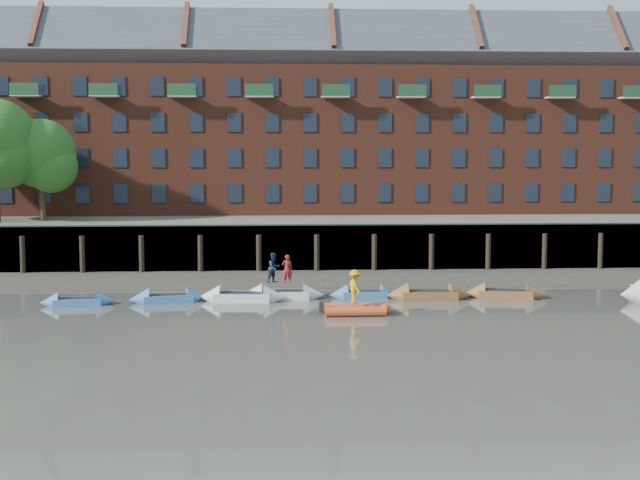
{
  "coord_description": "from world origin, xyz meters",
  "views": [
    {
      "loc": [
        -5.23,
        -39.23,
        8.31
      ],
      "look_at": [
        -2.33,
        12.0,
        3.2
      ],
      "focal_mm": 50.0,
      "sensor_mm": 36.0,
      "label": 1
    }
  ],
  "objects": [
    {
      "name": "rowboat_0",
      "position": [
        -15.68,
        9.11,
        0.2
      ],
      "size": [
        4.06,
        1.66,
        1.14
      ],
      "rotation": [
        0.0,
        0.0,
        0.13
      ],
      "color": "#4174B2",
      "rests_on": "ground"
    },
    {
      "name": "rib_tender",
      "position": [
        -0.78,
        5.55,
        0.25
      ],
      "size": [
        3.38,
        1.63,
        0.58
      ],
      "rotation": [
        0.0,
        0.0,
        0.02
      ],
      "color": "#CA4E24",
      "rests_on": "ground"
    },
    {
      "name": "person_rower_a",
      "position": [
        -4.27,
        10.54,
        1.72
      ],
      "size": [
        0.61,
        0.42,
        1.62
      ],
      "primitive_type": "imported",
      "rotation": [
        0.0,
        0.0,
        3.19
      ],
      "color": "maroon",
      "rests_on": "rowboat_3"
    },
    {
      "name": "rowboat_4",
      "position": [
        0.12,
        10.7,
        0.2
      ],
      "size": [
        4.03,
        1.38,
        1.15
      ],
      "rotation": [
        0.0,
        0.0,
        0.06
      ],
      "color": "#4174B2",
      "rests_on": "ground"
    },
    {
      "name": "apartment_terrace",
      "position": [
        -0.0,
        36.99,
        12.82
      ],
      "size": [
        80.6,
        15.56,
        20.98
      ],
      "color": "brown",
      "rests_on": "bank_terrace"
    },
    {
      "name": "person_rower_b",
      "position": [
        -5.01,
        10.74,
        1.76
      ],
      "size": [
        1.05,
        1.04,
        1.71
      ],
      "primitive_type": "imported",
      "rotation": [
        0.0,
        0.0,
        0.73
      ],
      "color": "#19233F",
      "rests_on": "rowboat_3"
    },
    {
      "name": "ground",
      "position": [
        0.0,
        0.0,
        0.0
      ],
      "size": [
        220.0,
        220.0,
        0.0
      ],
      "primitive_type": "plane",
      "color": "#58544C",
      "rests_on": "ground"
    },
    {
      "name": "bank_terrace",
      "position": [
        0.0,
        36.0,
        1.6
      ],
      "size": [
        110.0,
        28.0,
        3.2
      ],
      "primitive_type": "cube",
      "color": "#5E594D",
      "rests_on": "ground"
    },
    {
      "name": "person_rib_crew",
      "position": [
        -0.91,
        5.57,
        1.43
      ],
      "size": [
        0.94,
        1.27,
        1.76
      ],
      "primitive_type": "imported",
      "rotation": [
        0.0,
        0.0,
        1.85
      ],
      "color": "orange",
      "rests_on": "rib_tender"
    },
    {
      "name": "rowboat_5",
      "position": [
        3.71,
        10.01,
        0.25
      ],
      "size": [
        4.85,
        1.48,
        1.4
      ],
      "rotation": [
        0.0,
        0.0,
        -0.02
      ],
      "color": "brown",
      "rests_on": "ground"
    },
    {
      "name": "rowboat_1",
      "position": [
        -10.89,
        9.86,
        0.22
      ],
      "size": [
        4.39,
        2.05,
        1.23
      ],
      "rotation": [
        0.0,
        0.0,
        0.2
      ],
      "color": "#4174B2",
      "rests_on": "ground"
    },
    {
      "name": "river_wall",
      "position": [
        -0.0,
        22.38,
        1.59
      ],
      "size": [
        110.0,
        1.23,
        3.3
      ],
      "color": "#2D2A26",
      "rests_on": "ground"
    },
    {
      "name": "rowboat_2",
      "position": [
        -6.78,
        9.9,
        0.25
      ],
      "size": [
        4.98,
        1.87,
        1.41
      ],
      "rotation": [
        0.0,
        0.0,
        -0.1
      ],
      "color": "silver",
      "rests_on": "ground"
    },
    {
      "name": "rowboat_3",
      "position": [
        -4.52,
        10.61,
        0.24
      ],
      "size": [
        4.71,
        1.57,
        1.35
      ],
      "rotation": [
        0.0,
        0.0,
        -0.05
      ],
      "color": "silver",
      "rests_on": "ground"
    },
    {
      "name": "foreshore",
      "position": [
        0.0,
        18.0,
        0.0
      ],
      "size": [
        110.0,
        8.0,
        0.5
      ],
      "primitive_type": "cube",
      "color": "#3D382F",
      "rests_on": "ground"
    },
    {
      "name": "mud_band",
      "position": [
        0.0,
        14.6,
        0.0
      ],
      "size": [
        110.0,
        1.6,
        0.1
      ],
      "primitive_type": "cube",
      "color": "#4C4336",
      "rests_on": "ground"
    },
    {
      "name": "rowboat_6",
      "position": [
        8.14,
        10.16,
        0.24
      ],
      "size": [
        4.84,
        2.25,
        1.35
      ],
      "rotation": [
        0.0,
        0.0,
        -0.2
      ],
      "color": "brown",
      "rests_on": "ground"
    }
  ]
}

